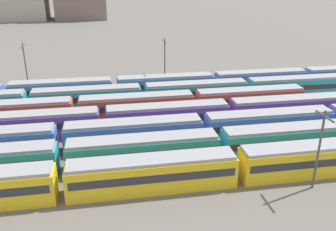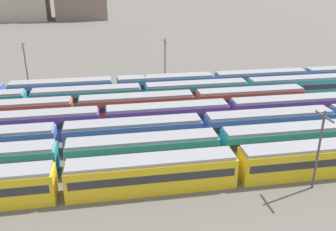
# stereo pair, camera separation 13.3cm
# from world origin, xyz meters

# --- Properties ---
(train_track_0) EXTENTS (55.80, 3.06, 3.75)m
(train_track_0) POSITION_xyz_m (20.76, 0.00, 1.90)
(train_track_0) COLOR yellow
(train_track_0) RESTS_ON ground_plane
(train_track_2) EXTENTS (74.70, 3.06, 3.75)m
(train_track_2) POSITION_xyz_m (29.14, 10.40, 1.90)
(train_track_2) COLOR #4C70BC
(train_track_2) RESTS_ON ground_plane
(train_track_3) EXTENTS (74.70, 3.06, 3.75)m
(train_track_3) POSITION_xyz_m (15.65, 15.60, 1.90)
(train_track_3) COLOR #6B429E
(train_track_3) RESTS_ON ground_plane
(train_track_4) EXTENTS (55.80, 3.06, 3.75)m
(train_track_4) POSITION_xyz_m (21.03, 20.80, 1.90)
(train_track_4) COLOR #BC4C38
(train_track_4) RESTS_ON ground_plane
(train_track_5) EXTENTS (112.50, 3.06, 3.75)m
(train_track_5) POSITION_xyz_m (41.50, 26.00, 1.90)
(train_track_5) COLOR teal
(train_track_5) RESTS_ON ground_plane
(train_track_6) EXTENTS (112.50, 3.06, 3.75)m
(train_track_6) POSITION_xyz_m (36.83, 31.20, 1.90)
(train_track_6) COLOR #4C70BC
(train_track_6) RESTS_ON ground_plane
(catenary_pole_1) EXTENTS (0.24, 3.20, 10.01)m
(catenary_pole_1) POSITION_xyz_m (2.28, 34.47, 5.55)
(catenary_pole_1) COLOR #4C4C51
(catenary_pole_1) RESTS_ON ground_plane
(catenary_pole_2) EXTENTS (0.24, 3.20, 8.94)m
(catenary_pole_2) POSITION_xyz_m (37.87, -2.73, 5.00)
(catenary_pole_2) COLOR #4C4C51
(catenary_pole_2) RESTS_ON ground_plane
(catenary_pole_3) EXTENTS (0.24, 3.20, 10.11)m
(catenary_pole_3) POSITION_xyz_m (27.75, 33.98, 5.61)
(catenary_pole_3) COLOR #4C4C51
(catenary_pole_3) RESTS_ON ground_plane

